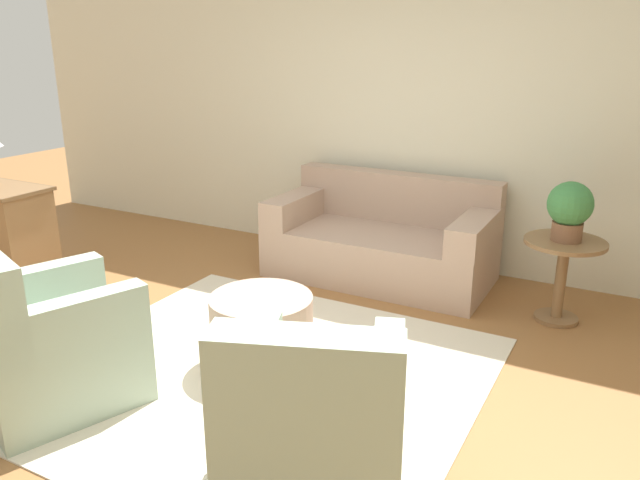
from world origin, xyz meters
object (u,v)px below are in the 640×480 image
object	(u,v)px
armchair_right	(315,433)
ottoman_table	(262,321)
armchair_left	(45,345)
potted_plant_on_side_table	(570,208)
couch	(383,241)
side_table	(562,266)

from	to	relation	value
armchair_right	ottoman_table	xyz separation A→B (m)	(-0.91, 0.96, -0.08)
armchair_left	potted_plant_on_side_table	xyz separation A→B (m)	(2.34, 2.52, 0.48)
armchair_right	ottoman_table	distance (m)	1.32
couch	armchair_left	bearing A→B (deg)	-107.21
armchair_right	armchair_left	bearing A→B (deg)	180.00
side_table	potted_plant_on_side_table	bearing A→B (deg)	90.00
armchair_right	side_table	world-z (taller)	armchair_right
armchair_left	side_table	xyz separation A→B (m)	(2.34, 2.52, 0.06)
couch	side_table	bearing A→B (deg)	-8.87
armchair_right	ottoman_table	world-z (taller)	armchair_right
ottoman_table	side_table	world-z (taller)	side_table
armchair_right	potted_plant_on_side_table	distance (m)	2.65
armchair_left	armchair_right	world-z (taller)	same
couch	potted_plant_on_side_table	world-z (taller)	potted_plant_on_side_table
armchair_right	potted_plant_on_side_table	size ratio (longest dim) A/B	2.41
couch	armchair_left	world-z (taller)	armchair_left
armchair_right	couch	bearing A→B (deg)	107.06
couch	potted_plant_on_side_table	distance (m)	1.60
side_table	potted_plant_on_side_table	distance (m)	0.43
armchair_right	ottoman_table	bearing A→B (deg)	133.51
couch	armchair_right	size ratio (longest dim) A/B	1.82
armchair_right	potted_plant_on_side_table	bearing A→B (deg)	75.72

